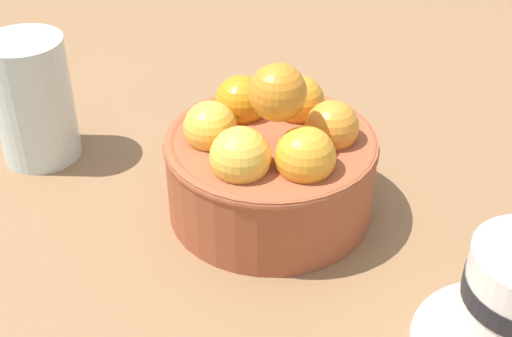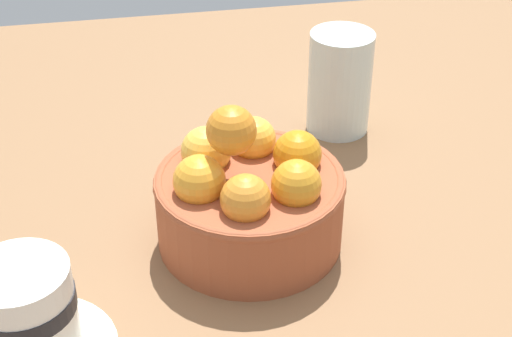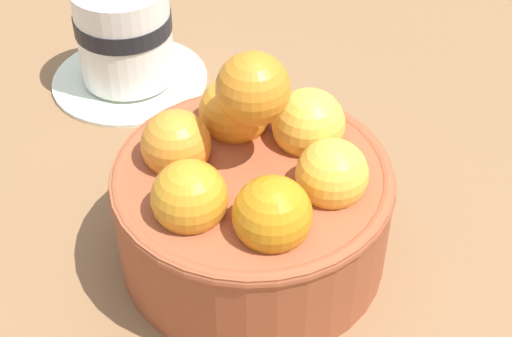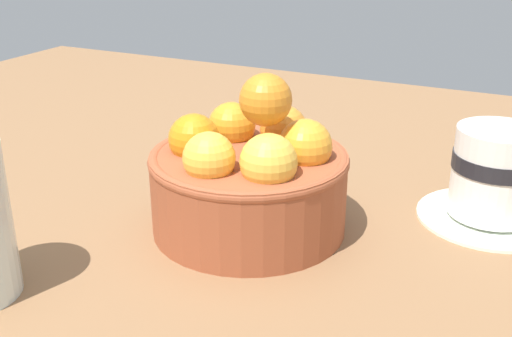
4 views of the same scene
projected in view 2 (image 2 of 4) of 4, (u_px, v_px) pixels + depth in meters
The scene contains 4 objects.
ground_plane at pixel (250, 259), 67.62cm from camera, with size 134.42×104.77×4.51cm, color brown.
terracotta_bowl at pixel (249, 196), 63.85cm from camera, with size 16.02×16.02×13.18cm.
coffee_cup at pixel (26, 317), 53.06cm from camera, with size 12.04×12.04×8.09cm.
water_glass at pixel (340, 82), 79.36cm from camera, with size 6.63×6.63×10.86cm, color silver.
Camera 2 is at (9.24, 51.09, 41.80)cm, focal length 53.47 mm.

